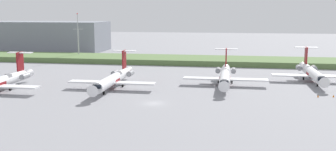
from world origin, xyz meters
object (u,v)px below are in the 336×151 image
Objects in this scene: safety_cone_front_marker at (318,96)px; regional_jet_second at (114,79)px; regional_jet_third at (225,75)px; antenna_mast at (78,40)px; regional_jet_fourth at (312,73)px; safety_cone_mid_marker at (333,96)px.

regional_jet_second is at bearing 177.37° from safety_cone_front_marker.
regional_jet_third is at bearing 19.19° from regional_jet_second.
regional_jet_fourth is at bearing -24.00° from antenna_mast.
safety_cone_front_marker is 1.00× the size of safety_cone_mid_marker.
safety_cone_front_marker is at bearing -169.21° from safety_cone_mid_marker.
regional_jet_fourth is at bearing 92.68° from safety_cone_mid_marker.
regional_jet_fourth is 21.84m from safety_cone_front_marker.
antenna_mast is (-33.41, 57.88, 5.51)m from regional_jet_second.
regional_jet_third is 56.36× the size of safety_cone_front_marker.
antenna_mast reaches higher than regional_jet_fourth.
regional_jet_second is 56.36× the size of safety_cone_front_marker.
regional_jet_second is 1.00× the size of regional_jet_third.
regional_jet_second is at bearing -60.01° from antenna_mast.
safety_cone_front_marker is 3.69m from safety_cone_mid_marker.
antenna_mast is at bearing 119.99° from regional_jet_second.
regional_jet_second is at bearing -160.81° from regional_jet_third.
antenna_mast is (-86.82, 38.65, 5.51)m from regional_jet_fourth.
regional_jet_fourth reaches higher than safety_cone_front_marker.
regional_jet_third and regional_jet_fourth have the same top height.
safety_cone_front_marker is at bearing -96.99° from regional_jet_fourth.
antenna_mast reaches higher than regional_jet_third.
safety_cone_mid_marker is (54.39, -1.64, -2.26)m from regional_jet_second.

